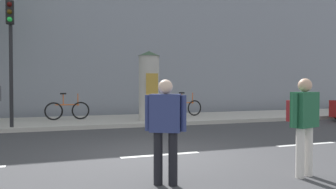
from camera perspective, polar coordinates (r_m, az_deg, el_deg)
ground_plane at (r=7.61m, az=-1.21°, el=-10.08°), size 80.00×80.00×0.00m
sidewalk_curb at (r=14.34m, az=-10.26°, el=-4.37°), size 36.00×4.00×0.15m
lane_markings at (r=7.61m, az=-1.21°, el=-10.06°), size 25.80×0.16×0.01m
building_backdrop at (r=19.46m, az=-12.84°, el=10.57°), size 36.00×5.00×9.24m
traffic_light at (r=12.43m, az=-24.86°, el=7.89°), size 0.24×0.45×4.14m
poster_column at (r=13.67m, az=-3.20°, el=1.58°), size 0.90×0.90×2.77m
pedestrian_in_red_top at (r=6.13m, az=21.73°, el=-3.63°), size 0.65×0.47×1.65m
pedestrian_tallest at (r=5.23m, az=-0.38°, el=-4.63°), size 0.57×0.51×1.62m
bicycle_leaning at (r=15.45m, az=2.81°, el=-2.21°), size 1.76×0.29×1.09m
bicycle_upright at (r=14.41m, az=-16.50°, el=-2.53°), size 1.77×0.10×1.09m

